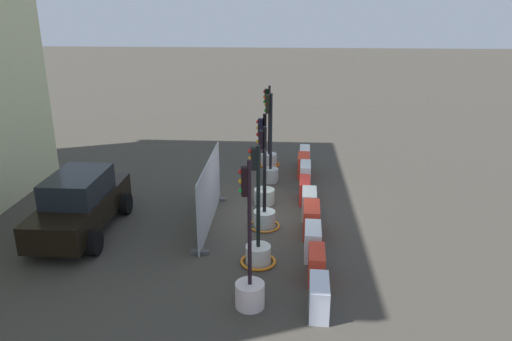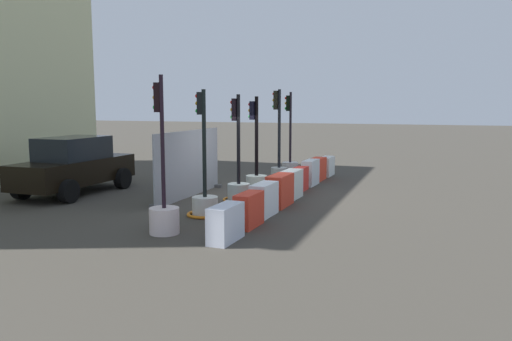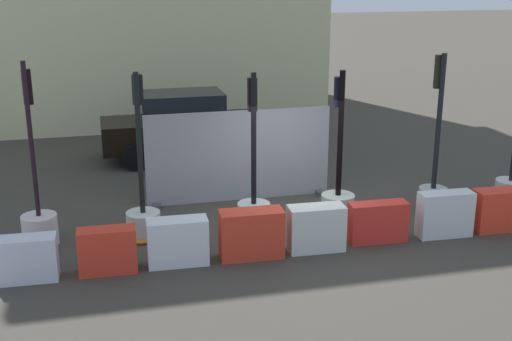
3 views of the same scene
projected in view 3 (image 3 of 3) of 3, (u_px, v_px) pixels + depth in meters
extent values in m
plane|color=#3D3932|center=(299.00, 226.00, 13.57)|extent=(120.00, 120.00, 0.00)
cylinder|color=silver|center=(40.00, 230.00, 12.60)|extent=(0.67, 0.67, 0.58)
cylinder|color=black|center=(31.00, 141.00, 12.08)|extent=(0.09, 0.09, 2.91)
cube|color=black|center=(27.00, 87.00, 11.90)|extent=(0.18, 0.16, 0.64)
sphere|color=red|center=(27.00, 75.00, 11.91)|extent=(0.10, 0.10, 0.10)
sphere|color=orange|center=(28.00, 86.00, 11.97)|extent=(0.10, 0.10, 0.10)
sphere|color=green|center=(30.00, 98.00, 12.04)|extent=(0.10, 0.10, 0.10)
cylinder|color=silver|center=(144.00, 224.00, 12.99)|extent=(0.67, 0.67, 0.50)
cylinder|color=black|center=(139.00, 144.00, 12.51)|extent=(0.10, 0.10, 2.74)
cube|color=black|center=(138.00, 90.00, 12.32)|extent=(0.20, 0.17, 0.57)
sphere|color=red|center=(138.00, 79.00, 12.35)|extent=(0.11, 0.11, 0.11)
sphere|color=orange|center=(138.00, 89.00, 12.40)|extent=(0.11, 0.11, 0.11)
sphere|color=green|center=(139.00, 99.00, 12.46)|extent=(0.11, 0.11, 0.11)
torus|color=orange|center=(144.00, 234.00, 13.05)|extent=(0.95, 0.95, 0.08)
cylinder|color=silver|center=(254.00, 215.00, 13.44)|extent=(0.67, 0.67, 0.51)
cylinder|color=black|center=(254.00, 140.00, 12.97)|extent=(0.11, 0.11, 2.64)
cube|color=black|center=(252.00, 95.00, 12.82)|extent=(0.17, 0.13, 0.65)
sphere|color=red|center=(251.00, 83.00, 12.84)|extent=(0.11, 0.11, 0.11)
sphere|color=orange|center=(251.00, 94.00, 12.90)|extent=(0.11, 0.11, 0.11)
sphere|color=green|center=(251.00, 105.00, 12.96)|extent=(0.11, 0.11, 0.11)
torus|color=orange|center=(254.00, 225.00, 13.51)|extent=(0.95, 0.95, 0.06)
cylinder|color=beige|center=(338.00, 206.00, 13.95)|extent=(0.70, 0.70, 0.51)
cylinder|color=black|center=(340.00, 134.00, 13.48)|extent=(0.12, 0.12, 2.61)
cube|color=black|center=(339.00, 92.00, 13.35)|extent=(0.19, 0.17, 0.60)
sphere|color=red|center=(337.00, 81.00, 13.37)|extent=(0.11, 0.11, 0.11)
sphere|color=orange|center=(337.00, 91.00, 13.43)|extent=(0.11, 0.11, 0.11)
sphere|color=green|center=(336.00, 101.00, 13.49)|extent=(0.11, 0.11, 0.11)
cylinder|color=#ACB2AD|center=(432.00, 199.00, 14.31)|extent=(0.60, 0.60, 0.53)
cylinder|color=black|center=(439.00, 123.00, 13.80)|extent=(0.11, 0.11, 2.88)
cube|color=black|center=(439.00, 72.00, 13.60)|extent=(0.19, 0.17, 0.69)
sphere|color=red|center=(437.00, 60.00, 13.61)|extent=(0.11, 0.11, 0.11)
sphere|color=orange|center=(436.00, 71.00, 13.67)|extent=(0.11, 0.11, 0.11)
sphere|color=green|center=(436.00, 82.00, 13.74)|extent=(0.11, 0.11, 0.11)
cylinder|color=silver|center=(510.00, 191.00, 14.89)|extent=(0.65, 0.65, 0.50)
torus|color=orange|center=(508.00, 200.00, 14.95)|extent=(0.90, 0.90, 0.07)
cube|color=silver|center=(26.00, 259.00, 11.11)|extent=(1.05, 0.46, 0.78)
cube|color=red|center=(107.00, 251.00, 11.40)|extent=(1.01, 0.43, 0.81)
cube|color=white|center=(178.00, 242.00, 11.71)|extent=(1.08, 0.47, 0.85)
cube|color=red|center=(251.00, 234.00, 11.99)|extent=(1.17, 0.52, 0.90)
cube|color=silver|center=(316.00, 228.00, 12.30)|extent=(1.06, 0.49, 0.87)
cube|color=red|center=(378.00, 222.00, 12.70)|extent=(1.15, 0.41, 0.79)
cube|color=silver|center=(445.00, 214.00, 12.94)|extent=(1.08, 0.42, 0.90)
cube|color=red|center=(500.00, 210.00, 13.26)|extent=(1.08, 0.48, 0.85)
cube|color=black|center=(183.00, 132.00, 18.16)|extent=(4.38, 1.64, 0.77)
cube|color=black|center=(182.00, 105.00, 17.94)|extent=(2.22, 1.44, 0.71)
cylinder|color=black|center=(226.00, 135.00, 19.39)|extent=(0.69, 0.28, 0.69)
cylinder|color=black|center=(238.00, 150.00, 17.78)|extent=(0.69, 0.28, 0.69)
cylinder|color=black|center=(132.00, 141.00, 18.77)|extent=(0.69, 0.28, 0.69)
cylinder|color=black|center=(136.00, 157.00, 17.15)|extent=(0.69, 0.28, 0.69)
cube|color=#979BA2|center=(239.00, 156.00, 14.78)|extent=(4.19, 0.04, 2.06)
cube|color=#4C4C4C|center=(156.00, 204.00, 14.64)|extent=(0.16, 0.50, 0.10)
cube|color=#4C4C4C|center=(318.00, 191.00, 15.51)|extent=(0.16, 0.50, 0.10)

